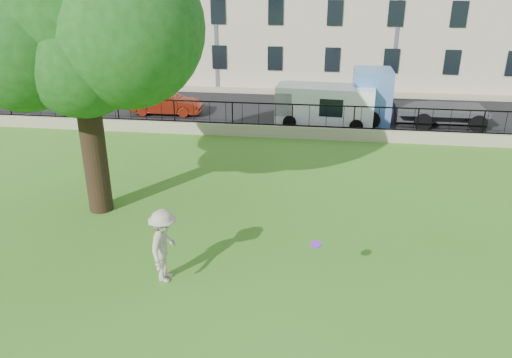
# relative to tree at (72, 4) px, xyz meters

# --- Properties ---
(ground) EXTENTS (120.00, 120.00, 0.00)m
(ground) POSITION_rel_tree_xyz_m (6.17, -3.04, -6.82)
(ground) COLOR #3F761C
(ground) RESTS_ON ground
(retaining_wall) EXTENTS (50.00, 0.40, 0.60)m
(retaining_wall) POSITION_rel_tree_xyz_m (6.17, 8.96, -6.52)
(retaining_wall) COLOR gray
(retaining_wall) RESTS_ON ground
(iron_railing) EXTENTS (50.00, 0.05, 1.13)m
(iron_railing) POSITION_rel_tree_xyz_m (6.17, 8.96, -5.67)
(iron_railing) COLOR black
(iron_railing) RESTS_ON retaining_wall
(street) EXTENTS (60.00, 9.00, 0.01)m
(street) POSITION_rel_tree_xyz_m (6.17, 13.66, -6.81)
(street) COLOR black
(street) RESTS_ON ground
(sidewalk) EXTENTS (60.00, 1.40, 0.12)m
(sidewalk) POSITION_rel_tree_xyz_m (6.17, 18.86, -6.76)
(sidewalk) COLOR gray
(sidewalk) RESTS_ON ground
(tree) EXTENTS (8.20, 6.40, 10.23)m
(tree) POSITION_rel_tree_xyz_m (0.00, 0.00, 0.00)
(tree) COLOR black
(tree) RESTS_ON ground
(man) EXTENTS (0.79, 1.35, 2.06)m
(man) POSITION_rel_tree_xyz_m (3.67, -3.91, -5.79)
(man) COLOR #B7A895
(man) RESTS_ON ground
(frisbee) EXTENTS (0.30, 0.31, 0.12)m
(frisbee) POSITION_rel_tree_xyz_m (7.64, -4.05, -5.35)
(frisbee) COLOR #7B26D9
(red_sedan) EXTENTS (4.09, 1.54, 1.33)m
(red_sedan) POSITION_rel_tree_xyz_m (-1.35, 12.36, -6.15)
(red_sedan) COLOR maroon
(red_sedan) RESTS_ON street
(white_van) EXTENTS (5.25, 2.40, 2.14)m
(white_van) POSITION_rel_tree_xyz_m (7.75, 11.36, -5.75)
(white_van) COLOR white
(white_van) RESTS_ON street
(blue_truck) EXTENTS (6.90, 2.46, 2.89)m
(blue_truck) POSITION_rel_tree_xyz_m (12.67, 12.36, -5.37)
(blue_truck) COLOR #5782CC
(blue_truck) RESTS_ON street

